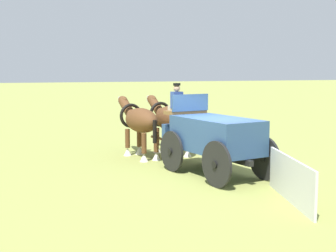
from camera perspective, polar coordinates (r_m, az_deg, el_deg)
The scene contains 5 objects.
ground_plane at distance 14.33m, azimuth 5.90°, elevation -6.07°, with size 220.00×220.00×0.00m, color olive.
show_wagon at distance 14.22m, azimuth 5.60°, elevation -1.19°, with size 6.00×2.46×2.78m.
draft_horse_near at distance 17.00m, azimuth -3.53°, elevation 0.55°, with size 2.95×1.24×2.20m.
draft_horse_off at distance 17.62m, azimuth 0.26°, elevation 0.79°, with size 2.98×1.31×2.20m.
sponsor_banner at distance 11.74m, azimuth 14.87°, elevation -6.43°, with size 3.20×0.06×1.10m, color silver.
Camera 1 is at (-12.55, 6.13, 3.21)m, focal length 49.48 mm.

